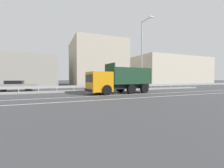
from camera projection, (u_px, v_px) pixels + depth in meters
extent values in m
plane|color=#424244|center=(105.00, 93.00, 17.63)|extent=(320.00, 320.00, 0.00)
cube|color=silver|center=(128.00, 95.00, 15.52)|extent=(65.02, 0.16, 0.01)
cube|color=silver|center=(142.00, 98.00, 13.15)|extent=(65.02, 0.16, 0.01)
cube|color=gray|center=(98.00, 90.00, 20.00)|extent=(35.76, 1.10, 0.18)
cube|color=#9EA0A5|center=(96.00, 86.00, 20.90)|extent=(65.02, 0.04, 0.32)
cylinder|color=#ADADB2|center=(19.00, 90.00, 17.31)|extent=(0.09, 0.09, 0.62)
cylinder|color=#ADADB2|center=(39.00, 90.00, 18.11)|extent=(0.09, 0.09, 0.62)
cylinder|color=#ADADB2|center=(57.00, 89.00, 18.91)|extent=(0.09, 0.09, 0.62)
cylinder|color=#ADADB2|center=(74.00, 89.00, 19.71)|extent=(0.09, 0.09, 0.62)
cylinder|color=#ADADB2|center=(89.00, 89.00, 20.51)|extent=(0.09, 0.09, 0.62)
cylinder|color=#ADADB2|center=(103.00, 88.00, 21.31)|extent=(0.09, 0.09, 0.62)
cylinder|color=#ADADB2|center=(117.00, 88.00, 22.11)|extent=(0.09, 0.09, 0.62)
cylinder|color=#ADADB2|center=(129.00, 88.00, 22.91)|extent=(0.09, 0.09, 0.62)
cylinder|color=#ADADB2|center=(140.00, 87.00, 23.71)|extent=(0.09, 0.09, 0.62)
cylinder|color=#ADADB2|center=(151.00, 87.00, 24.51)|extent=(0.09, 0.09, 0.62)
cylinder|color=#ADADB2|center=(161.00, 87.00, 25.31)|extent=(0.09, 0.09, 0.62)
cylinder|color=#ADADB2|center=(171.00, 86.00, 26.11)|extent=(0.09, 0.09, 0.62)
cylinder|color=#ADADB2|center=(180.00, 86.00, 26.91)|extent=(0.09, 0.09, 0.62)
cylinder|color=#ADADB2|center=(188.00, 86.00, 27.72)|extent=(0.09, 0.09, 0.62)
cylinder|color=#ADADB2|center=(196.00, 86.00, 28.52)|extent=(0.09, 0.09, 0.62)
cylinder|color=#ADADB2|center=(203.00, 86.00, 29.32)|extent=(0.09, 0.09, 0.62)
cylinder|color=#ADADB2|center=(210.00, 85.00, 30.12)|extent=(0.09, 0.09, 0.62)
cylinder|color=#ADADB2|center=(217.00, 85.00, 30.92)|extent=(0.09, 0.09, 0.62)
cylinder|color=#ADADB2|center=(224.00, 85.00, 31.72)|extent=(0.09, 0.09, 0.62)
cube|color=orange|center=(99.00, 82.00, 15.90)|extent=(2.46, 2.59, 2.07)
cube|color=black|center=(89.00, 78.00, 15.35)|extent=(0.22, 2.05, 0.79)
cube|color=black|center=(89.00, 90.00, 15.38)|extent=(0.32, 2.34, 0.24)
cube|color=black|center=(128.00, 86.00, 17.68)|extent=(5.35, 1.80, 0.53)
cube|color=#193823|center=(128.00, 83.00, 17.67)|extent=(5.23, 2.76, 0.12)
cube|color=#193823|center=(134.00, 75.00, 16.67)|extent=(5.03, 0.57, 1.74)
cube|color=#193823|center=(123.00, 76.00, 18.60)|extent=(5.03, 0.57, 1.74)
cube|color=#193823|center=(110.00, 73.00, 16.47)|extent=(0.31, 2.29, 2.17)
cube|color=#193823|center=(145.00, 76.00, 18.80)|extent=(0.31, 2.29, 1.74)
cylinder|color=black|center=(107.00, 90.00, 15.06)|extent=(1.07, 0.42, 1.04)
cylinder|color=black|center=(98.00, 89.00, 17.12)|extent=(1.07, 0.42, 1.04)
cylinder|color=black|center=(131.00, 89.00, 16.47)|extent=(1.07, 0.42, 1.04)
cylinder|color=black|center=(120.00, 88.00, 18.54)|extent=(1.07, 0.42, 1.04)
cylinder|color=black|center=(144.00, 89.00, 17.34)|extent=(1.07, 0.42, 1.04)
cylinder|color=black|center=(132.00, 88.00, 19.40)|extent=(1.07, 0.42, 1.04)
cylinder|color=white|center=(138.00, 89.00, 22.38)|extent=(0.16, 0.16, 0.35)
cylinder|color=black|center=(138.00, 86.00, 22.37)|extent=(0.16, 0.16, 0.35)
cylinder|color=white|center=(138.00, 84.00, 22.35)|extent=(0.16, 0.16, 0.35)
cylinder|color=black|center=(138.00, 82.00, 22.34)|extent=(0.16, 0.16, 0.35)
cylinder|color=white|center=(138.00, 79.00, 22.33)|extent=(0.16, 0.16, 0.35)
cylinder|color=#1E4CB2|center=(138.00, 76.00, 22.31)|extent=(0.63, 0.03, 0.63)
cylinder|color=white|center=(138.00, 76.00, 22.31)|extent=(0.68, 0.02, 0.68)
cylinder|color=#ADADB2|center=(142.00, 56.00, 22.28)|extent=(0.18, 0.18, 10.16)
cylinder|color=#ADADB2|center=(147.00, 19.00, 21.04)|extent=(0.14, 2.30, 0.10)
cube|color=silver|center=(152.00, 17.00, 19.98)|extent=(0.70, 0.21, 0.12)
cube|color=gray|center=(16.00, 86.00, 19.91)|extent=(4.87, 1.81, 0.66)
cube|color=black|center=(15.00, 82.00, 19.84)|extent=(2.07, 1.53, 0.45)
cylinder|color=black|center=(30.00, 88.00, 21.19)|extent=(0.61, 0.22, 0.60)
cylinder|color=black|center=(28.00, 89.00, 19.72)|extent=(0.61, 0.22, 0.60)
cylinder|color=black|center=(4.00, 89.00, 20.13)|extent=(0.61, 0.22, 0.60)
cylinder|color=black|center=(0.00, 90.00, 18.66)|extent=(0.61, 0.22, 0.60)
cube|color=gray|center=(10.00, 71.00, 31.20)|extent=(18.28, 13.57, 6.34)
cube|color=#B7AD99|center=(96.00, 64.00, 38.23)|extent=(12.09, 13.59, 10.94)
cube|color=beige|center=(167.00, 71.00, 47.11)|extent=(22.74, 14.75, 8.06)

